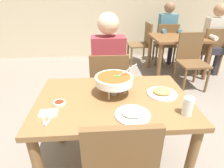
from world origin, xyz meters
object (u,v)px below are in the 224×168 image
dining_table_main (113,110)px  chair_diner_main (109,84)px  chair_bg_corner (143,41)px  patron_bg_middle (167,30)px  chair_bg_middle (166,42)px  curry_bowl (114,80)px  rice_plate (133,113)px  sauce_dish (59,103)px  chair_bg_right (191,57)px  patron_bg_left (215,36)px  appetizer_plate (162,92)px  dining_table_far (178,44)px  chair_bg_left (211,49)px  drink_glass (188,107)px  diner_main (108,65)px

dining_table_main → chair_diner_main: chair_diner_main is taller
chair_diner_main → chair_bg_corner: 2.22m
patron_bg_middle → chair_bg_middle: bearing=-111.5°
chair_diner_main → chair_bg_middle: same height
chair_bg_corner → curry_bowl: bearing=-107.8°
rice_plate → sauce_dish: (-0.52, 0.18, -0.01)m
chair_bg_right → dining_table_main: bearing=-131.9°
patron_bg_left → rice_plate: bearing=-130.3°
appetizer_plate → sauce_dish: bearing=-173.8°
rice_plate → chair_bg_right: 2.26m
chair_bg_middle → patron_bg_middle: (0.04, 0.09, 0.24)m
rice_plate → dining_table_far: size_ratio=0.24×
chair_bg_left → chair_bg_middle: 0.90m
drink_glass → chair_bg_corner: bearing=82.6°
chair_bg_right → chair_bg_corner: 1.27m
diner_main → patron_bg_left: size_ratio=1.00×
drink_glass → dining_table_far: size_ratio=0.13×
curry_bowl → appetizer_plate: (0.39, -0.03, -0.11)m
dining_table_main → diner_main: (0.00, 0.72, 0.13)m
dining_table_far → chair_diner_main: bearing=-134.3°
chair_bg_middle → patron_bg_left: bearing=-38.4°
rice_plate → curry_bowl: bearing=108.8°
curry_bowl → chair_bg_left: 2.87m
diner_main → sauce_dish: 0.88m
appetizer_plate → drink_glass: drink_glass is taller
chair_diner_main → rice_plate: size_ratio=3.75×
sauce_dish → chair_bg_left: chair_bg_left is taller
curry_bowl → appetizer_plate: curry_bowl is taller
diner_main → dining_table_far: bearing=45.0°
dining_table_far → patron_bg_middle: 0.61m
chair_bg_middle → chair_bg_corner: same height
chair_diner_main → diner_main: bearing=90.0°
patron_bg_middle → diner_main: bearing=-124.6°
diner_main → chair_bg_corner: bearing=66.7°
appetizer_plate → drink_glass: 0.29m
chair_bg_left → chair_bg_corner: size_ratio=1.00×
diner_main → chair_bg_left: size_ratio=1.46×
chair_bg_middle → patron_bg_left: 0.94m
diner_main → patron_bg_middle: 2.44m
dining_table_far → patron_bg_left: 0.67m
patron_bg_middle → drink_glass: bearing=-106.9°
appetizer_plate → sauce_dish: size_ratio=2.67×
sauce_dish → chair_bg_middle: size_ratio=0.10×
chair_bg_corner → appetizer_plate: bearing=-99.8°
curry_bowl → appetizer_plate: 0.41m
drink_glass → patron_bg_middle: bearing=73.1°
chair_bg_corner → patron_bg_left: patron_bg_left is taller
dining_table_main → patron_bg_left: 2.92m
patron_bg_left → sauce_dish: bearing=-139.3°
dining_table_far → diner_main: bearing=-135.0°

